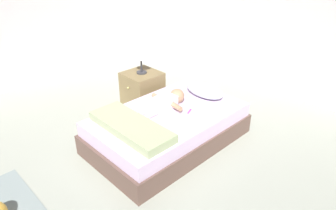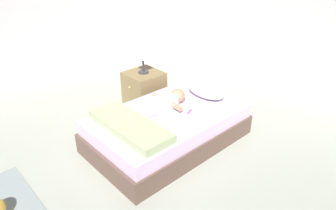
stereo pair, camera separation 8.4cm
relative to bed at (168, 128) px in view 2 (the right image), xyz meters
name	(u,v)px [view 2 (the right image)]	position (x,y,z in m)	size (l,w,h in m)	color
ground_plane	(127,173)	(0.13, -0.71, -0.20)	(8.00, 8.00, 0.00)	#A5AB9C
wall_behind_bed	(293,3)	(0.13, 2.29, 1.19)	(8.00, 0.12, 2.77)	silver
wall_side	(1,0)	(-2.87, -0.71, 1.19)	(0.12, 6.00, 2.77)	silver
bed	(168,128)	(0.00, 0.00, 0.00)	(1.11, 1.83, 0.41)	brown
pillow	(206,91)	(0.01, 0.64, 0.28)	(0.54, 0.30, 0.15)	silver
baby	(167,101)	(-0.11, 0.09, 0.28)	(0.50, 0.65, 0.18)	white
toothbrush	(190,111)	(0.15, 0.21, 0.22)	(0.06, 0.12, 0.02)	#B931AD
nightstand	(144,90)	(-0.90, 0.36, 0.07)	(0.47, 0.50, 0.53)	olive
lamp	(143,56)	(-0.90, 0.36, 0.59)	(0.22, 0.22, 0.33)	#333338
blanket	(130,126)	(0.00, -0.54, 0.25)	(1.00, 0.38, 0.09)	#A8B887
toy_block	(158,102)	(-0.23, 0.04, 0.25)	(0.12, 0.12, 0.09)	#67B35D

